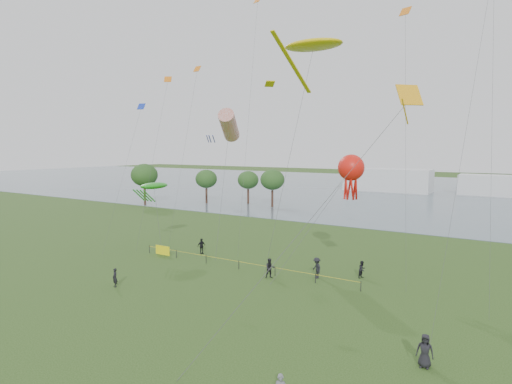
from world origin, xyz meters
The scene contains 18 objects.
ground_plane centered at (0.00, 0.00, 0.00)m, with size 400.00×400.00×0.00m, color #203A12.
lake centered at (0.00, 100.00, 0.02)m, with size 400.00×120.00×0.08m, color slate.
pavilion_left centered at (-12.00, 95.00, 3.00)m, with size 22.00×8.00×6.00m, color silver.
pavilion_right centered at (14.00, 98.00, 2.50)m, with size 18.00×7.00×5.00m, color silver.
trees centered at (-35.50, 48.36, 5.48)m, with size 28.46×17.53×8.36m.
fence centered at (-10.28, 13.53, 0.55)m, with size 24.07×0.07×1.05m.
spectator_a centered at (-0.23, 12.72, 0.89)m, with size 0.86×0.67×1.78m, color black.
spectator_b centered at (3.34, 14.89, 0.94)m, with size 1.21×0.70×1.87m, color black.
spectator_c centered at (-11.05, 16.32, 0.85)m, with size 0.99×0.41×1.70m, color black.
spectator_d centered at (14.60, 3.58, 0.91)m, with size 0.89×0.58×1.82m, color black.
spectator_f centered at (-9.99, 3.69, 0.79)m, with size 0.58×0.38×1.58m, color black.
spectator_g centered at (6.77, 17.09, 0.78)m, with size 0.76×0.59×1.56m, color black.
kite_stingray centered at (1.32, 17.83, 21.04)m, with size 5.67×10.25×21.54m.
kite_windsock centered at (-11.58, 22.40, 14.24)m, with size 5.97×10.13×16.21m.
kite_creature centered at (-17.66, 15.89, 7.19)m, with size 4.01×4.41×7.60m.
kite_octopus centered at (5.32, 17.66, 9.77)m, with size 5.75×7.93×11.03m.
kite_delta centered at (12.38, 5.47, 13.82)m, with size 9.16×11.31×15.24m.
small_kites centered at (-3.55, 19.49, 22.83)m, with size 37.92×11.26×12.39m.
Camera 1 is at (18.50, -19.52, 11.64)m, focal length 30.00 mm.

